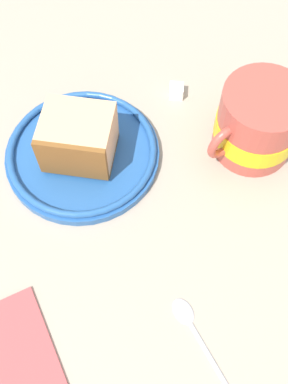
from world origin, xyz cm
name	(u,v)px	position (x,y,z in cm)	size (l,w,h in cm)	color
ground_plane	(134,191)	(0.00, 0.00, -1.33)	(156.92, 156.92, 2.65)	tan
small_plate	(82,153)	(-5.43, 5.11, 0.94)	(18.80, 18.80, 1.92)	#26599E
cake_slice	(78,139)	(-5.52, 4.86, 4.30)	(9.87, 9.27, 6.36)	brown
tea_mug	(257,123)	(15.38, 3.20, 4.47)	(11.94, 9.94, 9.24)	#BF4C3F
teaspoon	(194,328)	(3.24, -17.67, 0.35)	(5.10, 12.10, 0.80)	silver
sugar_cube	(176,91)	(7.91, 12.57, 0.91)	(1.82, 1.82, 1.82)	white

